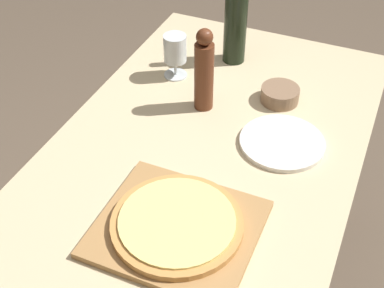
{
  "coord_description": "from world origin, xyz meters",
  "views": [
    {
      "loc": [
        0.41,
        -0.96,
        1.72
      ],
      "look_at": [
        -0.01,
        0.02,
        0.79
      ],
      "focal_mm": 50.0,
      "sensor_mm": 36.0,
      "label": 1
    }
  ],
  "objects_px": {
    "wine_bottle": "(236,21)",
    "pepper_mill": "(204,71)",
    "small_bowl": "(280,95)",
    "wine_glass": "(175,50)",
    "pizza": "(177,223)"
  },
  "relations": [
    {
      "from": "wine_bottle",
      "to": "pepper_mill",
      "type": "distance_m",
      "value": 0.29
    },
    {
      "from": "pepper_mill",
      "to": "small_bowl",
      "type": "bearing_deg",
      "value": 30.12
    },
    {
      "from": "wine_bottle",
      "to": "wine_glass",
      "type": "xyz_separation_m",
      "value": [
        -0.14,
        -0.17,
        -0.05
      ]
    },
    {
      "from": "pizza",
      "to": "pepper_mill",
      "type": "relative_size",
      "value": 1.19
    },
    {
      "from": "pizza",
      "to": "small_bowl",
      "type": "xyz_separation_m",
      "value": [
        0.08,
        0.6,
        -0.01
      ]
    },
    {
      "from": "wine_bottle",
      "to": "small_bowl",
      "type": "bearing_deg",
      "value": -38.45
    },
    {
      "from": "small_bowl",
      "to": "pepper_mill",
      "type": "bearing_deg",
      "value": -149.88
    },
    {
      "from": "pizza",
      "to": "wine_bottle",
      "type": "bearing_deg",
      "value": 100.09
    },
    {
      "from": "pizza",
      "to": "small_bowl",
      "type": "bearing_deg",
      "value": 82.85
    },
    {
      "from": "pizza",
      "to": "pepper_mill",
      "type": "xyz_separation_m",
      "value": [
        -0.13,
        0.48,
        0.1
      ]
    },
    {
      "from": "pepper_mill",
      "to": "small_bowl",
      "type": "distance_m",
      "value": 0.26
    },
    {
      "from": "pepper_mill",
      "to": "pizza",
      "type": "bearing_deg",
      "value": -74.83
    },
    {
      "from": "wine_bottle",
      "to": "small_bowl",
      "type": "distance_m",
      "value": 0.3
    },
    {
      "from": "wine_bottle",
      "to": "small_bowl",
      "type": "height_order",
      "value": "wine_bottle"
    },
    {
      "from": "pizza",
      "to": "small_bowl",
      "type": "height_order",
      "value": "small_bowl"
    }
  ]
}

